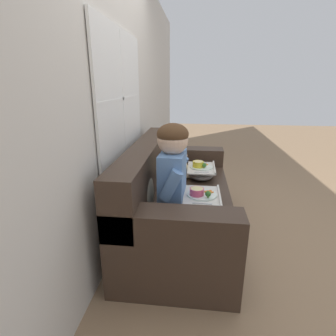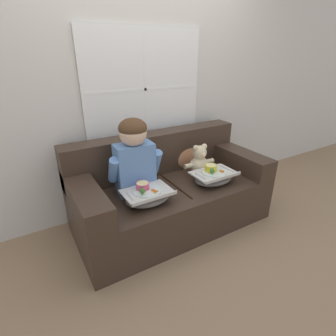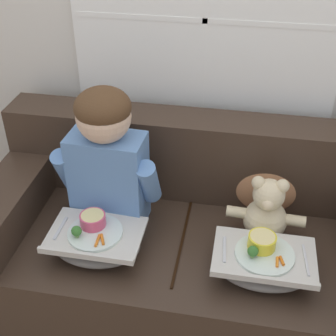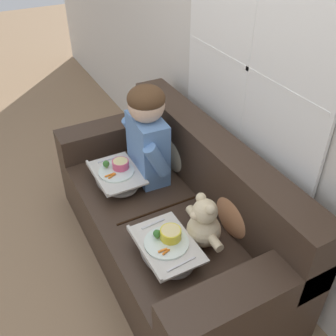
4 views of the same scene
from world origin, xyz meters
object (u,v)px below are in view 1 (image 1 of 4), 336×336
Objects in this scene: child_figure at (173,163)px; lap_tray_child at (202,200)px; throw_pillow_behind_child at (146,186)px; couch at (175,201)px; lap_tray_teddy at (201,171)px; throw_pillow_behind_teddy at (159,161)px; teddy_bear at (179,164)px.

child_figure is 1.67× the size of lap_tray_child.
throw_pillow_behind_child is at bearing 89.98° from child_figure.
lap_tray_teddy is at bearing -34.66° from couch.
throw_pillow_behind_teddy is (0.71, 0.00, 0.00)m from throw_pillow_behind_child.
lap_tray_teddy is (0.35, -0.24, 0.19)m from couch.
teddy_bear is (-0.00, -0.22, -0.03)m from throw_pillow_behind_teddy.
lap_tray_teddy is at bearing -90.16° from throw_pillow_behind_teddy.
lap_tray_teddy is at bearing -0.00° from lap_tray_child.
lap_tray_child is at bearing -162.20° from teddy_bear.
child_figure is 0.38m from lap_tray_child.
child_figure is at bearing 161.90° from lap_tray_teddy.
child_figure reaches higher than lap_tray_teddy.
teddy_bear is at bearing 17.80° from lap_tray_child.
throw_pillow_behind_teddy is 0.77m from child_figure.
teddy_bear reaches higher than lap_tray_child.
teddy_bear is at bearing -0.26° from child_figure.
lap_tray_child is (-0.36, -0.24, 0.18)m from couch.
lap_tray_teddy is (0.71, -0.00, 0.00)m from lap_tray_child.
throw_pillow_behind_teddy is at bearing 17.02° from child_figure.
lap_tray_child is (-0.71, -0.45, -0.10)m from throw_pillow_behind_teddy.
throw_pillow_behind_child is 0.55× the size of child_figure.
throw_pillow_behind_teddy is at bearing 89.84° from lap_tray_teddy.
throw_pillow_behind_child is at bearing 89.78° from lap_tray_child.
lap_tray_teddy is at bearing -18.10° from child_figure.
teddy_bear is 0.86× the size of lap_tray_child.
child_figure reaches higher than teddy_bear.
lap_tray_teddy is (0.71, -0.45, -0.10)m from throw_pillow_behind_child.
lap_tray_teddy is at bearing -90.27° from teddy_bear.
lap_tray_child is at bearing -90.22° from throw_pillow_behind_child.
couch is 4.50× the size of lap_tray_teddy.
throw_pillow_behind_child is 0.46m from lap_tray_child.
lap_tray_child is 0.71m from lap_tray_teddy.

